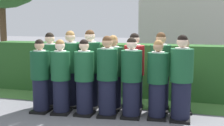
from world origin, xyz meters
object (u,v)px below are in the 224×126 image
object	(u,v)px
student_rear_row_1	(71,71)
student_rear_row_3	(113,74)
student_rear_row_0	(51,71)
student_front_row_3	(107,78)
student_front_row_5	(158,82)
student_in_red_blazer	(134,73)
student_front_row_4	(131,80)
student_rear_row_5	(160,74)
student_front_row_2	(84,79)
student_rear_row_2	(90,71)
student_rear_row_6	(183,77)
student_front_row_6	(181,80)
student_front_row_0	(40,78)
student_front_row_1	(61,79)

from	to	relation	value
student_rear_row_1	student_rear_row_3	size ratio (longest dim) A/B	1.05
student_rear_row_0	student_front_row_3	bearing A→B (deg)	-15.62
student_front_row_5	student_in_red_blazer	distance (m)	0.75
student_in_red_blazer	student_rear_row_3	bearing A→B (deg)	-168.61
student_front_row_3	student_front_row_5	size ratio (longest dim) A/B	1.05
student_front_row_4	student_rear_row_5	size ratio (longest dim) A/B	0.95
student_front_row_4	student_front_row_5	world-z (taller)	student_front_row_4
student_rear_row_3	student_rear_row_5	distance (m)	1.01
student_front_row_2	student_front_row_5	bearing A→B (deg)	6.84
student_rear_row_0	student_front_row_4	bearing A→B (deg)	-10.51
student_front_row_4	student_front_row_5	bearing A→B (deg)	7.65
student_front_row_2	student_rear_row_3	world-z (taller)	student_rear_row_3
student_rear_row_1	student_rear_row_5	xyz separation A→B (m)	(1.97, 0.18, -0.01)
student_rear_row_2	student_rear_row_6	world-z (taller)	student_rear_row_2
student_front_row_3	student_rear_row_5	bearing A→B (deg)	33.19
student_front_row_2	student_in_red_blazer	bearing A→B (deg)	36.49
student_front_row_4	student_front_row_6	distance (m)	0.96
student_front_row_4	student_rear_row_2	distance (m)	1.12
student_front_row_4	student_rear_row_0	xyz separation A→B (m)	(-1.96, 0.36, 0.03)
student_rear_row_2	student_in_red_blazer	distance (m)	0.97
student_in_red_blazer	student_rear_row_5	world-z (taller)	student_rear_row_5
student_rear_row_0	student_rear_row_5	size ratio (longest dim) A/B	0.99
student_rear_row_1	student_front_row_2	bearing A→B (deg)	-44.19
student_rear_row_5	student_rear_row_6	size ratio (longest dim) A/B	1.07
student_front_row_2	student_in_red_blazer	world-z (taller)	student_in_red_blazer
student_front_row_6	student_front_row_0	bearing A→B (deg)	-174.91
student_front_row_1	student_rear_row_2	bearing A→B (deg)	54.55
student_front_row_4	student_rear_row_1	size ratio (longest dim) A/B	0.94
student_rear_row_3	student_rear_row_6	world-z (taller)	student_rear_row_3
student_front_row_3	student_rear_row_6	world-z (taller)	student_front_row_3
student_front_row_4	student_rear_row_1	world-z (taller)	student_rear_row_1
student_front_row_6	student_rear_row_3	world-z (taller)	student_front_row_6
student_in_red_blazer	student_front_row_3	bearing A→B (deg)	-124.82
student_front_row_3	student_rear_row_3	world-z (taller)	student_front_row_3
student_rear_row_0	student_front_row_6	bearing A→B (deg)	-5.67
student_in_red_blazer	student_rear_row_6	distance (m)	1.03
student_front_row_1	student_front_row_4	xyz separation A→B (m)	(1.46, 0.15, 0.03)
student_front_row_0	student_front_row_4	distance (m)	1.92
student_front_row_1	student_rear_row_0	xyz separation A→B (m)	(-0.50, 0.52, 0.06)
student_front_row_0	student_front_row_4	world-z (taller)	student_front_row_4
student_rear_row_3	student_front_row_6	bearing A→B (deg)	-14.75
student_front_row_6	student_rear_row_3	bearing A→B (deg)	165.25
student_front_row_6	student_rear_row_3	xyz separation A→B (m)	(-1.47, 0.39, -0.02)
student_rear_row_2	student_rear_row_1	bearing A→B (deg)	-175.55
student_rear_row_1	student_rear_row_2	distance (m)	0.45
student_front_row_6	student_front_row_1	bearing A→B (deg)	-174.59
student_rear_row_5	student_front_row_1	bearing A→B (deg)	-159.18
student_front_row_5	student_rear_row_0	xyz separation A→B (m)	(-2.47, 0.30, 0.05)
student_rear_row_2	student_rear_row_0	bearing A→B (deg)	-175.12
student_front_row_6	student_front_row_5	bearing A→B (deg)	-179.23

